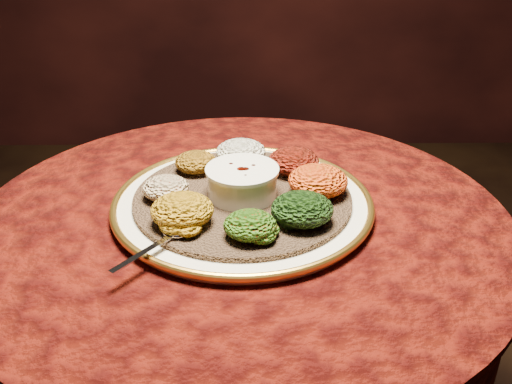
{
  "coord_description": "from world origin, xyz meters",
  "views": [
    {
      "loc": [
        0.02,
        -0.88,
        1.25
      ],
      "look_at": [
        0.03,
        0.03,
        0.76
      ],
      "focal_mm": 40.0,
      "sensor_mm": 36.0,
      "label": 1
    }
  ],
  "objects": [
    {
      "name": "table",
      "position": [
        0.0,
        0.0,
        0.55
      ],
      "size": [
        0.96,
        0.96,
        0.73
      ],
      "color": "black",
      "rests_on": "ground"
    },
    {
      "name": "platter",
      "position": [
        0.0,
        0.02,
        0.75
      ],
      "size": [
        0.53,
        0.53,
        0.02
      ],
      "rotation": [
        0.0,
        0.0,
        0.19
      ],
      "color": "white",
      "rests_on": "table"
    },
    {
      "name": "injera",
      "position": [
        0.0,
        0.02,
        0.76
      ],
      "size": [
        0.45,
        0.45,
        0.01
      ],
      "primitive_type": "cylinder",
      "rotation": [
        0.0,
        0.0,
        0.18
      ],
      "color": "brown",
      "rests_on": "platter"
    },
    {
      "name": "stew_bowl",
      "position": [
        0.0,
        0.02,
        0.79
      ],
      "size": [
        0.13,
        0.13,
        0.05
      ],
      "color": "silver",
      "rests_on": "injera"
    },
    {
      "name": "spoon",
      "position": [
        -0.11,
        -0.12,
        0.77
      ],
      "size": [
        0.11,
        0.13,
        0.01
      ],
      "rotation": [
        0.0,
        0.0,
        -2.24
      ],
      "color": "silver",
      "rests_on": "injera"
    },
    {
      "name": "portion_ayib",
      "position": [
        -0.0,
        0.15,
        0.79
      ],
      "size": [
        0.1,
        0.09,
        0.05
      ],
      "primitive_type": "ellipsoid",
      "color": "white",
      "rests_on": "injera"
    },
    {
      "name": "portion_kitfo",
      "position": [
        0.1,
        0.11,
        0.79
      ],
      "size": [
        0.1,
        0.09,
        0.05
      ],
      "primitive_type": "ellipsoid",
      "color": "black",
      "rests_on": "injera"
    },
    {
      "name": "portion_tikil",
      "position": [
        0.14,
        0.02,
        0.79
      ],
      "size": [
        0.11,
        0.1,
        0.05
      ],
      "primitive_type": "ellipsoid",
      "color": "#B9850F",
      "rests_on": "injera"
    },
    {
      "name": "portion_gomen",
      "position": [
        0.1,
        -0.08,
        0.79
      ],
      "size": [
        0.1,
        0.1,
        0.05
      ],
      "primitive_type": "ellipsoid",
      "color": "black",
      "rests_on": "injera"
    },
    {
      "name": "portion_mixveg",
      "position": [
        0.02,
        -0.12,
        0.78
      ],
      "size": [
        0.08,
        0.08,
        0.04
      ],
      "primitive_type": "ellipsoid",
      "color": "maroon",
      "rests_on": "injera"
    },
    {
      "name": "portion_kik",
      "position": [
        -0.09,
        -0.08,
        0.79
      ],
      "size": [
        0.1,
        0.1,
        0.05
      ],
      "primitive_type": "ellipsoid",
      "color": "#B67B10",
      "rests_on": "injera"
    },
    {
      "name": "portion_timatim",
      "position": [
        -0.13,
        0.01,
        0.78
      ],
      "size": [
        0.08,
        0.08,
        0.04
      ],
      "primitive_type": "ellipsoid",
      "color": "maroon",
      "rests_on": "injera"
    },
    {
      "name": "portion_shiro",
      "position": [
        -0.09,
        0.12,
        0.78
      ],
      "size": [
        0.08,
        0.08,
        0.04
      ],
      "primitive_type": "ellipsoid",
      "color": "#84530F",
      "rests_on": "injera"
    }
  ]
}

